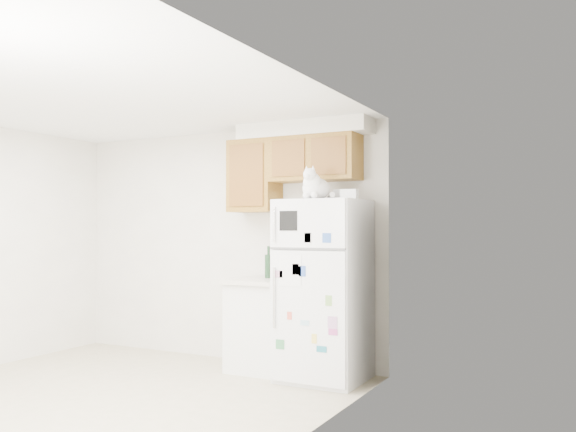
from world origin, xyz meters
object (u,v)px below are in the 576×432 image
Objects in this scene: storage_box_front at (349,194)px; bottle_amber at (274,264)px; base_counter at (264,324)px; refrigerator at (324,290)px; cat at (315,187)px; storage_box_back at (344,195)px; bottle_green at (269,262)px.

storage_box_front is 0.51× the size of bottle_amber.
storage_box_front reaches higher than base_counter.
refrigerator is 0.98m from cat.
base_counter is (-0.69, 0.07, -0.39)m from refrigerator.
storage_box_back is (0.16, 0.31, -0.06)m from cat.
refrigerator is at bearing 163.83° from storage_box_front.
storage_box_back is (0.16, 0.13, 0.90)m from refrigerator.
storage_box_front is (0.28, 0.14, -0.07)m from cat.
storage_box_back is 1.05m from bottle_amber.
base_counter is 0.63m from bottle_green.
cat is (0.69, -0.26, 1.35)m from base_counter.
bottle_amber is (0.07, -0.01, -0.02)m from bottle_green.
refrigerator is at bearing -6.09° from base_counter.
bottle_amber reaches higher than base_counter.
bottle_amber is at bearing 64.93° from base_counter.
base_counter is 5.11× the size of storage_box_back.
bottle_green reaches higher than base_counter.
bottle_green is at bearing 164.85° from storage_box_back.
refrigerator reaches higher than bottle_amber.
bottle_green is at bearing 174.42° from bottle_amber.
storage_box_back is at bearing 118.87° from storage_box_front.
cat is 0.35m from storage_box_back.
storage_box_back reaches higher than bottle_amber.
bottle_amber is at bearing 163.24° from refrigerator.
storage_box_back is at bearing 38.72° from refrigerator.
bottle_amber is at bearing 149.25° from cat.
cat reaches higher than bottle_amber.
bottle_amber is (-0.63, 0.19, 0.22)m from refrigerator.
base_counter is 1.61m from storage_box_front.
storage_box_front is (0.28, -0.04, 0.89)m from refrigerator.
storage_box_front is at bearing -6.91° from base_counter.
bottle_green is (-0.86, 0.07, -0.67)m from storage_box_back.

